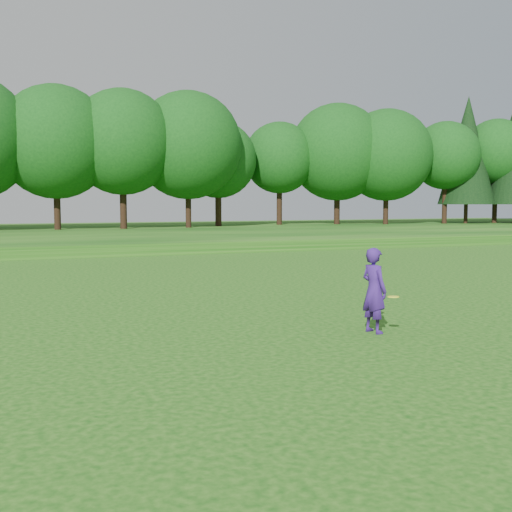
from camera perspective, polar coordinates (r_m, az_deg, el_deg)
name	(u,v)px	position (r m, az deg, el deg)	size (l,w,h in m)	color
ground	(186,336)	(13.04, -6.20, -7.09)	(140.00, 140.00, 0.00)	#0E470D
berm	(52,236)	(46.47, -17.69, 1.71)	(130.00, 30.00, 0.60)	#0E470D
walking_path	(75,256)	(32.58, -15.82, -0.01)	(130.00, 1.60, 0.04)	gray
treeline	(45,128)	(50.69, -18.28, 10.77)	(104.00, 7.00, 15.00)	#0F4212
woman	(374,290)	(13.38, 10.45, -3.02)	(0.53, 1.01, 1.76)	#3B1A78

